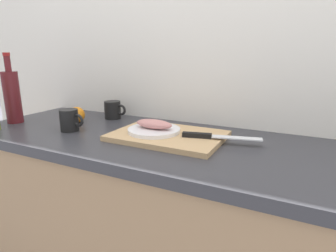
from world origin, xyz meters
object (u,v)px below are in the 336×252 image
object	(u,v)px
wine_bottle	(12,96)
orange_0	(77,115)
fish_fillet	(154,124)
coffee_mug_2	(113,110)
cutting_board	(168,136)
white_plate	(154,130)
coffee_mug_1	(70,120)
chef_knife	(211,136)

from	to	relation	value
wine_bottle	orange_0	size ratio (longest dim) A/B	4.29
fish_fillet	orange_0	distance (m)	0.45
coffee_mug_2	orange_0	bearing A→B (deg)	-124.17
cutting_board	wine_bottle	bearing A→B (deg)	-172.73
white_plate	fish_fillet	distance (m)	0.03
coffee_mug_2	orange_0	distance (m)	0.18
fish_fillet	coffee_mug_1	world-z (taller)	coffee_mug_1
fish_fillet	coffee_mug_2	xyz separation A→B (m)	(-0.35, 0.19, -0.01)
cutting_board	coffee_mug_1	world-z (taller)	coffee_mug_1
coffee_mug_1	orange_0	bearing A→B (deg)	122.98
fish_fillet	cutting_board	bearing A→B (deg)	6.60
white_plate	coffee_mug_2	size ratio (longest dim) A/B	1.72
coffee_mug_1	coffee_mug_2	distance (m)	0.27
coffee_mug_1	wine_bottle	bearing A→B (deg)	-178.92
chef_knife	coffee_mug_2	xyz separation A→B (m)	(-0.58, 0.17, 0.02)
fish_fillet	chef_knife	xyz separation A→B (m)	(0.23, 0.02, -0.02)
chef_knife	coffee_mug_1	size ratio (longest dim) A/B	2.45
wine_bottle	fish_fillet	bearing A→B (deg)	7.33
orange_0	coffee_mug_2	bearing A→B (deg)	55.83
white_plate	wine_bottle	xyz separation A→B (m)	(-0.72, -0.09, 0.10)
fish_fillet	orange_0	world-z (taller)	orange_0
orange_0	chef_knife	bearing A→B (deg)	-1.68
chef_knife	wine_bottle	distance (m)	0.97
coffee_mug_1	orange_0	world-z (taller)	coffee_mug_1
cutting_board	coffee_mug_2	size ratio (longest dim) A/B	3.51
white_plate	fish_fillet	bearing A→B (deg)	-90.00
coffee_mug_1	fish_fillet	bearing A→B (deg)	13.16
white_plate	coffee_mug_1	xyz separation A→B (m)	(-0.37, -0.09, 0.02)
fish_fillet	wine_bottle	world-z (taller)	wine_bottle
white_plate	coffee_mug_1	distance (m)	0.38
white_plate	fish_fillet	size ratio (longest dim) A/B	1.33
coffee_mug_1	orange_0	distance (m)	0.15
coffee_mug_2	cutting_board	bearing A→B (deg)	-24.05
coffee_mug_1	coffee_mug_2	xyz separation A→B (m)	(0.02, 0.27, -0.00)
wine_bottle	coffee_mug_1	size ratio (longest dim) A/B	2.79
fish_fillet	coffee_mug_1	xyz separation A→B (m)	(-0.37, -0.09, -0.01)
fish_fillet	chef_knife	distance (m)	0.24
white_plate	chef_knife	xyz separation A→B (m)	(0.23, 0.02, 0.00)
wine_bottle	coffee_mug_2	world-z (taller)	wine_bottle
orange_0	fish_fillet	bearing A→B (deg)	-4.80
chef_knife	coffee_mug_2	size ratio (longest dim) A/B	2.35
wine_bottle	orange_0	world-z (taller)	wine_bottle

